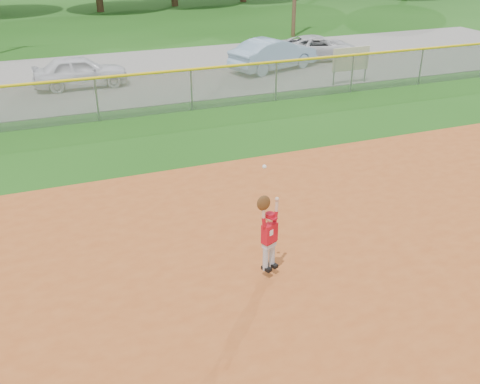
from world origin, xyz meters
name	(u,v)px	position (x,y,z in m)	size (l,w,h in m)	color
ground	(330,248)	(0.00, 0.00, 0.00)	(120.00, 120.00, 0.00)	#1C5012
clay_infield	(423,340)	(0.00, -3.00, 0.02)	(24.00, 16.00, 0.04)	#AE501F
parking_strip	(155,73)	(0.00, 16.00, 0.01)	(44.00, 10.00, 0.03)	gray
car_white_a	(80,71)	(-3.39, 14.66, 0.68)	(1.52, 3.79, 1.29)	white
car_blue	(274,54)	(5.29, 14.53, 0.74)	(1.51, 4.34, 1.43)	#86AAC8
car_white_b	(318,48)	(8.26, 15.66, 0.62)	(1.95, 4.24, 1.18)	silver
sponsor_sign	(351,60)	(7.27, 11.11, 1.02)	(1.75, 0.09, 1.55)	gray
outfield_fence	(191,87)	(0.00, 10.00, 0.88)	(40.06, 0.10, 1.55)	gray
ballplayer	(269,232)	(-1.63, -0.46, 0.98)	(0.52, 0.31, 2.19)	silver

